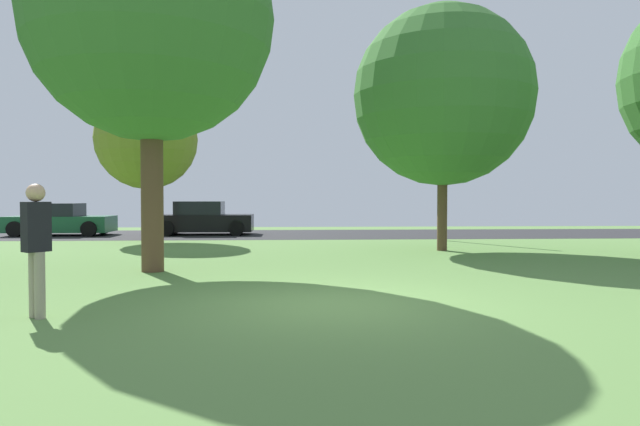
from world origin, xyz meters
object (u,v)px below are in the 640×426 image
(parked_car_black, at_px, (203,219))
(person_thrower, at_px, (36,243))
(parked_car_green, at_px, (59,221))
(oak_tree_left, at_px, (443,96))
(maple_tree_near, at_px, (151,19))
(oak_tree_center, at_px, (147,139))
(street_lamp_post, at_px, (444,180))

(parked_car_black, bearing_deg, person_thrower, -89.05)
(parked_car_green, xyz_separation_m, parked_car_black, (6.03, 0.16, 0.03))
(oak_tree_left, relative_size, person_thrower, 4.08)
(oak_tree_left, bearing_deg, maple_tree_near, -150.25)
(maple_tree_near, height_order, parked_car_black, maple_tree_near)
(oak_tree_center, height_order, person_thrower, oak_tree_center)
(person_thrower, height_order, parked_car_green, person_thrower)
(maple_tree_near, xyz_separation_m, parked_car_green, (-6.73, 11.90, -4.89))
(parked_car_green, distance_m, street_lamp_post, 16.03)
(oak_tree_center, bearing_deg, parked_car_green, 144.62)
(maple_tree_near, relative_size, person_thrower, 4.51)
(oak_tree_center, bearing_deg, parked_car_black, 64.68)
(oak_tree_center, relative_size, person_thrower, 3.12)
(oak_tree_center, bearing_deg, person_thrower, -82.17)
(maple_tree_near, bearing_deg, parked_car_green, 119.50)
(maple_tree_near, height_order, person_thrower, maple_tree_near)
(oak_tree_center, height_order, maple_tree_near, maple_tree_near)
(oak_tree_center, distance_m, parked_car_black, 4.82)
(street_lamp_post, bearing_deg, oak_tree_left, -106.23)
(maple_tree_near, xyz_separation_m, street_lamp_post, (8.79, 8.24, -3.26))
(oak_tree_center, bearing_deg, maple_tree_near, -75.42)
(maple_tree_near, bearing_deg, person_thrower, -95.06)
(oak_tree_left, bearing_deg, parked_car_green, 152.42)
(maple_tree_near, distance_m, parked_car_black, 13.02)
(oak_tree_center, distance_m, person_thrower, 13.87)
(oak_tree_left, distance_m, maple_tree_near, 8.87)
(person_thrower, distance_m, street_lamp_post, 15.95)
(person_thrower, xyz_separation_m, street_lamp_post, (9.21, 12.97, 1.23))
(oak_tree_left, xyz_separation_m, street_lamp_post, (1.12, 3.85, -2.44))
(oak_tree_center, xyz_separation_m, person_thrower, (1.85, -13.46, -2.75))
(maple_tree_near, xyz_separation_m, person_thrower, (-0.42, -4.73, -4.49))
(parked_car_black, relative_size, street_lamp_post, 0.92)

